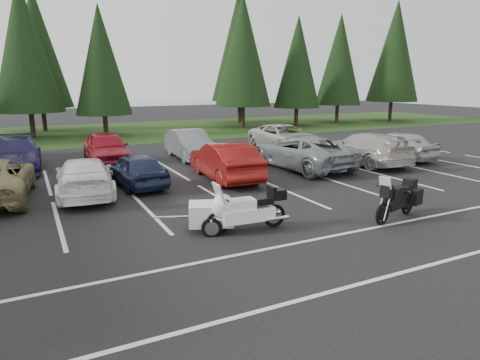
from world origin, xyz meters
name	(u,v)px	position (x,y,z in m)	size (l,w,h in m)	color
ground	(223,210)	(0.00, 0.00, 0.00)	(120.00, 120.00, 0.00)	black
grass_strip	(101,133)	(0.00, 24.00, 0.01)	(80.00, 16.00, 0.01)	#1D3310
lake_water	(95,109)	(4.00, 55.00, 0.00)	(70.00, 50.00, 0.02)	slate
stall_markings	(201,196)	(0.00, 2.00, 0.00)	(32.00, 16.00, 0.01)	silver
conifer_4	(24,46)	(-5.00, 22.90, 6.53)	(4.80, 4.80, 11.17)	#332316
conifer_5	(101,60)	(0.00, 21.60, 5.63)	(4.14, 4.14, 9.63)	#332316
conifer_6	(243,50)	(12.00, 22.10, 6.71)	(4.93, 4.93, 11.48)	#332316
conifer_7	(298,62)	(17.50, 21.80, 5.81)	(4.27, 4.27, 9.94)	#332316
conifer_8	(340,60)	(23.00, 22.60, 6.17)	(4.53, 4.53, 10.56)	#332316
conifer_9	(395,51)	(29.00, 21.30, 7.07)	(5.19, 5.19, 12.10)	#332316
conifer_back_b	(37,47)	(-4.00, 27.50, 6.77)	(4.97, 4.97, 11.58)	#332316
conifer_back_c	(239,46)	(14.00, 26.80, 7.49)	(5.50, 5.50, 12.81)	#332316
car_near_3	(85,177)	(-3.74, 3.96, 0.69)	(1.95, 4.79, 1.39)	white
car_near_4	(136,170)	(-1.72, 4.57, 0.68)	(1.60, 3.97, 1.35)	#1A2442
car_near_5	(225,161)	(1.96, 4.10, 0.80)	(1.69, 4.86, 1.60)	maroon
car_near_6	(301,152)	(6.22, 4.62, 0.81)	(2.68, 5.82, 1.62)	gray
car_near_7	(365,148)	(9.79, 4.18, 0.79)	(2.21, 5.43, 1.58)	#B7AFA8
car_near_8	(396,145)	(12.22, 4.42, 0.77)	(1.81, 4.50, 1.53)	#A8A9AD
car_far_1	(15,155)	(-6.04, 10.00, 0.77)	(2.16, 5.31, 1.54)	#1F1D48
car_far_2	(106,148)	(-1.97, 9.79, 0.82)	(1.95, 4.84, 1.65)	maroon
car_far_3	(190,144)	(2.37, 9.51, 0.77)	(1.64, 4.69, 1.55)	slate
car_far_4	(283,137)	(8.73, 10.19, 0.74)	(2.47, 5.35, 1.49)	beige
touring_motorcycle	(247,206)	(-0.23, -2.09, 0.74)	(2.66, 0.82, 1.48)	white
cargo_trailer	(211,217)	(-1.11, -1.62, 0.41)	(1.76, 0.99, 0.82)	silver
adventure_motorcycle	(396,196)	(4.26, -3.20, 0.74)	(2.43, 0.84, 1.48)	black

